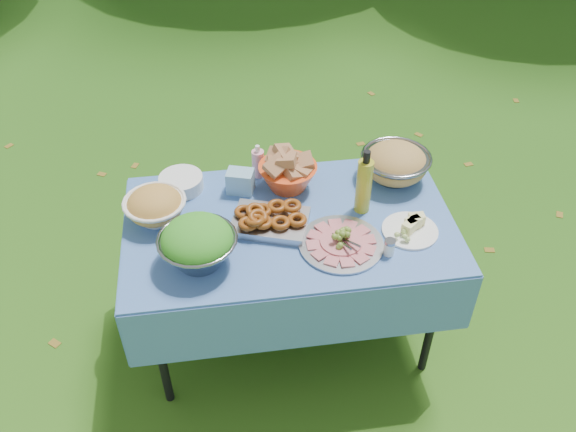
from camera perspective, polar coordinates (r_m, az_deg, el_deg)
The scene contains 14 objects.
ground at distance 3.26m, azimuth 0.13°, elevation -10.64°, with size 80.00×80.00×0.00m, color #0C3C0A.
picnic_table at distance 2.97m, azimuth 0.14°, elevation -6.08°, with size 1.46×0.86×0.76m, color #81B2F9.
salad_bowl at distance 2.48m, azimuth -8.46°, elevation -2.54°, with size 0.32×0.32×0.21m, color gray, non-canonical shape.
pasta_bowl_white at distance 2.74m, azimuth -12.35°, elevation 0.98°, with size 0.27×0.27×0.15m, color white, non-canonical shape.
plate_stack at distance 2.92m, azimuth -9.96°, elevation 3.11°, with size 0.21×0.21×0.07m, color white.
wipes_box at distance 2.85m, azimuth -4.47°, elevation 3.25°, with size 0.12×0.09×0.11m, color #86BEDC.
sanitizer_bottle at distance 2.93m, azimuth -2.82°, elevation 5.19°, with size 0.06×0.06×0.17m, color pink.
bread_bowl at distance 2.85m, azimuth -0.02°, elevation 4.23°, with size 0.28×0.28×0.18m, color #F4501D, non-canonical shape.
pasta_bowl_steel at distance 2.95m, azimuth 10.04°, elevation 4.94°, with size 0.33×0.33×0.18m, color gray, non-canonical shape.
fried_tray at distance 2.67m, azimuth -1.70°, elevation -0.28°, with size 0.33×0.23×0.08m, color #A7A7AB.
charcuterie_platter at distance 2.58m, azimuth 5.03°, elevation -2.04°, with size 0.36×0.36×0.08m, color #A7A8AE.
oil_bottle at distance 2.70m, azimuth 7.15°, elevation 3.23°, with size 0.07×0.07×0.32m, color gold.
cheese_plate at distance 2.69m, azimuth 11.41°, elevation -0.91°, with size 0.25×0.25×0.07m, color white.
shaker at distance 2.57m, azimuth 9.46°, elevation -2.90°, with size 0.05×0.05×0.08m, color white.
Camera 1 is at (-0.29, -2.00, 2.56)m, focal length 38.00 mm.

